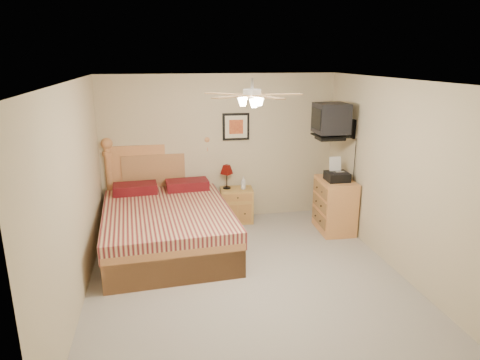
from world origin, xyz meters
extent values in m
plane|color=gray|center=(0.00, 0.00, 0.00)|extent=(4.50, 4.50, 0.00)
cube|color=white|center=(0.00, 0.00, 2.50)|extent=(4.00, 4.50, 0.04)
cube|color=#BDAF8B|center=(0.00, 2.25, 1.25)|extent=(4.00, 0.04, 2.50)
cube|color=#BDAF8B|center=(0.00, -2.25, 1.25)|extent=(4.00, 0.04, 2.50)
cube|color=#BDAF8B|center=(-2.00, 0.00, 1.25)|extent=(0.04, 4.50, 2.50)
cube|color=#BDAF8B|center=(2.00, 0.00, 1.25)|extent=(0.04, 4.50, 2.50)
cube|color=#B18235|center=(0.24, 2.00, 0.29)|extent=(0.58, 0.45, 0.59)
imported|color=silver|center=(0.35, 1.97, 0.70)|extent=(0.10, 0.10, 0.22)
cube|color=black|center=(0.27, 2.23, 1.62)|extent=(0.46, 0.04, 0.46)
cube|color=#C28448|center=(1.73, 1.29, 0.43)|extent=(0.55, 0.76, 0.87)
imported|color=beige|center=(1.67, 1.54, 0.88)|extent=(0.22, 0.30, 0.03)
imported|color=tan|center=(1.71, 1.57, 0.91)|extent=(0.28, 0.33, 0.02)
camera|label=1|loc=(-1.05, -4.86, 2.77)|focal=32.00mm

